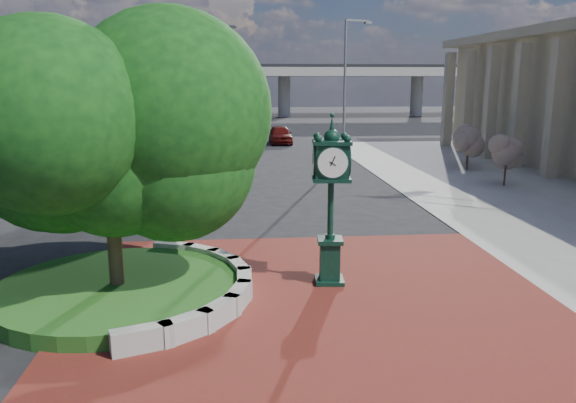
# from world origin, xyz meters

# --- Properties ---
(ground) EXTENTS (200.00, 200.00, 0.00)m
(ground) POSITION_xyz_m (0.00, 0.00, 0.00)
(ground) COLOR black
(ground) RESTS_ON ground
(plaza) EXTENTS (12.00, 12.00, 0.04)m
(plaza) POSITION_xyz_m (0.00, -1.00, 0.02)
(plaza) COLOR maroon
(plaza) RESTS_ON ground
(planter_wall) EXTENTS (2.96, 6.77, 0.54)m
(planter_wall) POSITION_xyz_m (-2.71, -0.00, 0.27)
(planter_wall) COLOR #9E9B93
(planter_wall) RESTS_ON ground
(grass_bed) EXTENTS (6.10, 6.10, 0.40)m
(grass_bed) POSITION_xyz_m (-5.00, 0.00, 0.20)
(grass_bed) COLOR #144617
(grass_bed) RESTS_ON ground
(overpass) EXTENTS (90.00, 12.00, 7.50)m
(overpass) POSITION_xyz_m (-0.22, 70.00, 6.54)
(overpass) COLOR #9E9B93
(overpass) RESTS_ON ground
(tree_planter) EXTENTS (5.20, 5.20, 6.33)m
(tree_planter) POSITION_xyz_m (-5.00, 0.00, 3.72)
(tree_planter) COLOR #38281C
(tree_planter) RESTS_ON ground
(tree_street) EXTENTS (4.40, 4.40, 5.45)m
(tree_street) POSITION_xyz_m (-4.00, 18.00, 3.24)
(tree_street) COLOR #38281C
(tree_street) RESTS_ON ground
(post_clock) EXTENTS (1.01, 1.01, 4.53)m
(post_clock) POSITION_xyz_m (0.52, 0.55, 2.49)
(post_clock) COLOR black
(post_clock) RESTS_ON ground
(parked_car) EXTENTS (1.95, 4.60, 1.55)m
(parked_car) POSITION_xyz_m (1.75, 34.68, 0.78)
(parked_car) COLOR #4D0D0B
(parked_car) RESTS_ON ground
(street_lamp_near) EXTENTS (2.02, 0.93, 9.41)m
(street_lamp_near) POSITION_xyz_m (5.70, 25.19, 5.52)
(street_lamp_near) COLOR slate
(street_lamp_near) RESTS_ON ground
(street_lamp_far) EXTENTS (2.22, 1.04, 10.37)m
(street_lamp_far) POSITION_xyz_m (-3.63, 41.51, 6.08)
(street_lamp_far) COLOR slate
(street_lamp_far) RESTS_ON ground
(shrub_near) EXTENTS (1.20, 1.20, 2.20)m
(shrub_near) POSITION_xyz_m (11.84, 13.78, 1.59)
(shrub_near) COLOR #38281C
(shrub_near) RESTS_ON ground
(shrub_mid) EXTENTS (1.20, 1.20, 2.20)m
(shrub_mid) POSITION_xyz_m (11.98, 18.94, 1.59)
(shrub_mid) COLOR #38281C
(shrub_mid) RESTS_ON ground
(shrub_far) EXTENTS (1.20, 1.20, 2.20)m
(shrub_far) POSITION_xyz_m (12.91, 21.27, 1.59)
(shrub_far) COLOR #38281C
(shrub_far) RESTS_ON ground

